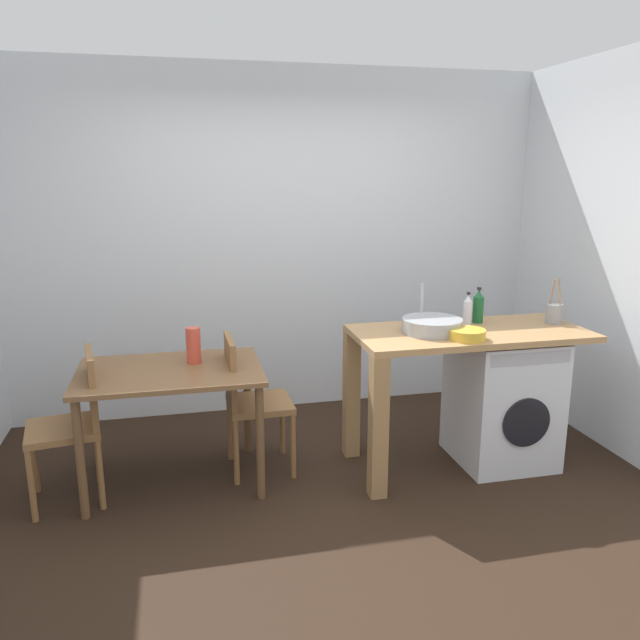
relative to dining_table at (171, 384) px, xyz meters
name	(u,v)px	position (x,y,z in m)	size (l,w,h in m)	color
ground_plane	(331,510)	(0.87, -0.57, -0.64)	(5.46, 5.46, 0.00)	black
wall_back	(279,244)	(0.87, 1.18, 0.71)	(4.60, 0.10, 2.70)	silver
dining_table	(171,384)	(0.00, 0.00, 0.00)	(1.10, 0.76, 0.74)	brown
chair_person_seat	(76,418)	(-0.55, -0.09, -0.14)	(0.46, 0.46, 0.90)	olive
chair_opposite	(248,396)	(0.48, 0.05, -0.14)	(0.41, 0.41, 0.90)	olive
kitchen_counter	(438,356)	(1.67, -0.17, 0.12)	(1.50, 0.68, 0.92)	tan
washing_machine	(502,399)	(2.14, -0.18, -0.21)	(0.60, 0.61, 0.86)	silver
sink_basin	(432,326)	(1.62, -0.17, 0.32)	(0.38, 0.38, 0.09)	#9EA0A5
tap	(422,305)	(1.62, 0.01, 0.42)	(0.02, 0.02, 0.28)	#B2B2B7
bottle_tall_green	(468,310)	(1.93, -0.03, 0.38)	(0.06, 0.06, 0.22)	silver
bottle_squat_brown	(478,307)	(2.03, 0.01, 0.39)	(0.07, 0.07, 0.24)	#19592D
mixing_bowl	(467,334)	(1.76, -0.37, 0.31)	(0.22, 0.22, 0.06)	gold
utensil_crock	(554,313)	(2.51, -0.12, 0.35)	(0.11, 0.11, 0.30)	gray
vase	(193,345)	(0.15, 0.10, 0.21)	(0.09, 0.09, 0.23)	#D84C38
scissors	(470,334)	(1.83, -0.27, 0.28)	(0.15, 0.06, 0.01)	#B2B2B7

